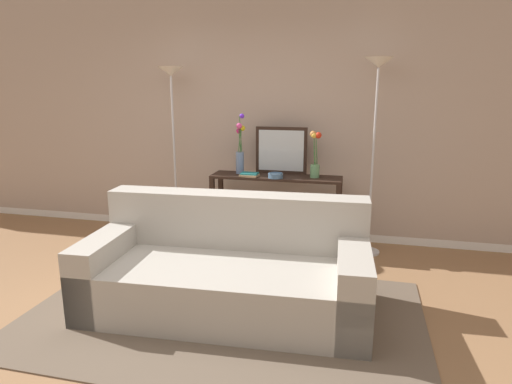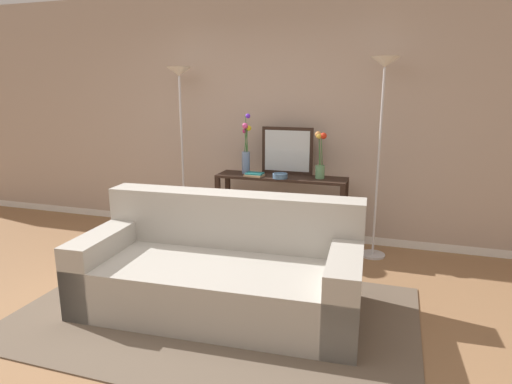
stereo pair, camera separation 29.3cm
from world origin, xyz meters
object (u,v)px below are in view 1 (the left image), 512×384
object	(u,v)px
vase_short_flowers	(315,157)
fruit_bowl	(276,175)
book_row_under_console	(236,237)
couch	(228,272)
wall_mirror	(281,151)
floor_lamp_right	(376,103)
console_table	(276,197)
book_stack	(250,175)
floor_lamp_left	(172,106)
vase_tall_flowers	(240,152)

from	to	relation	value
vase_short_flowers	fruit_bowl	size ratio (longest dim) A/B	3.14
vase_short_flowers	book_row_under_console	bearing A→B (deg)	-179.34
couch	wall_mirror	size ratio (longest dim) A/B	3.90
wall_mirror	vase_short_flowers	distance (m)	0.42
couch	wall_mirror	distance (m)	1.82
floor_lamp_right	book_row_under_console	size ratio (longest dim) A/B	8.29
console_table	floor_lamp_right	xyz separation A→B (m)	(1.01, -0.00, 1.04)
floor_lamp_right	book_stack	size ratio (longest dim) A/B	9.82
floor_lamp_left	wall_mirror	size ratio (longest dim) A/B	3.41
floor_lamp_left	vase_tall_flowers	world-z (taller)	floor_lamp_left
floor_lamp_right	book_stack	distance (m)	1.51
vase_tall_flowers	book_stack	xyz separation A→B (m)	(0.14, -0.13, -0.23)
floor_lamp_left	vase_short_flowers	distance (m)	1.69
wall_mirror	vase_tall_flowers	bearing A→B (deg)	-166.61
couch	vase_tall_flowers	world-z (taller)	vase_tall_flowers
wall_mirror	fruit_bowl	distance (m)	0.34
vase_tall_flowers	book_stack	world-z (taller)	vase_tall_flowers
fruit_bowl	console_table	bearing A→B (deg)	98.92
couch	console_table	world-z (taller)	couch
wall_mirror	vase_short_flowers	size ratio (longest dim) A/B	1.15
floor_lamp_left	wall_mirror	xyz separation A→B (m)	(1.22, 0.15, -0.48)
book_row_under_console	wall_mirror	bearing A→B (deg)	16.69
couch	book_stack	size ratio (longest dim) A/B	10.84
console_table	wall_mirror	size ratio (longest dim) A/B	2.48
book_row_under_console	vase_short_flowers	bearing A→B (deg)	0.66
console_table	vase_tall_flowers	world-z (taller)	vase_tall_flowers
fruit_bowl	vase_short_flowers	bearing A→B (deg)	16.33
floor_lamp_left	fruit_bowl	bearing A→B (deg)	-4.98
vase_short_flowers	floor_lamp_right	bearing A→B (deg)	-1.22
floor_lamp_left	floor_lamp_right	bearing A→B (deg)	0.00
vase_short_flowers	fruit_bowl	world-z (taller)	vase_short_flowers
vase_tall_flowers	book_row_under_console	size ratio (longest dim) A/B	2.72
book_stack	console_table	bearing A→B (deg)	17.44
vase_tall_flowers	book_row_under_console	distance (m)	0.99
book_stack	wall_mirror	bearing A→B (deg)	37.40
couch	console_table	size ratio (longest dim) A/B	1.57
vase_tall_flowers	fruit_bowl	xyz separation A→B (m)	(0.43, -0.15, -0.22)
console_table	book_stack	bearing A→B (deg)	-162.56
fruit_bowl	book_row_under_console	size ratio (longest dim) A/B	0.65
book_stack	book_row_under_console	world-z (taller)	book_stack
floor_lamp_right	vase_short_flowers	world-z (taller)	floor_lamp_right
fruit_bowl	book_stack	world-z (taller)	fruit_bowl
wall_mirror	console_table	bearing A→B (deg)	-100.61
console_table	vase_tall_flowers	xyz separation A→B (m)	(-0.42, 0.04, 0.49)
wall_mirror	fruit_bowl	size ratio (longest dim) A/B	3.61
wall_mirror	floor_lamp_right	bearing A→B (deg)	-8.53
console_table	vase_tall_flowers	bearing A→B (deg)	174.58
book_row_under_console	vase_tall_flowers	bearing A→B (deg)	44.41
console_table	wall_mirror	world-z (taller)	wall_mirror
wall_mirror	book_row_under_console	size ratio (longest dim) A/B	2.35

